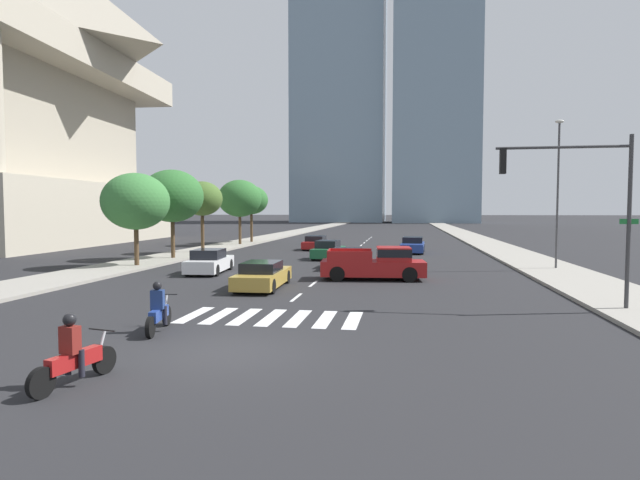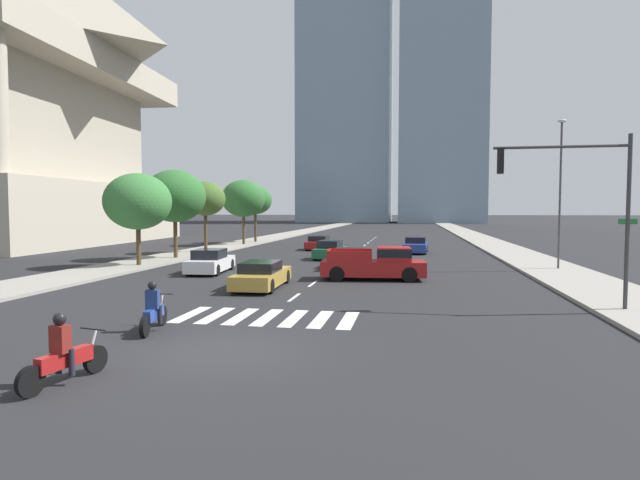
# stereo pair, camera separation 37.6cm
# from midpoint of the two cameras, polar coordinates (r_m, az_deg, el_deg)

# --- Properties ---
(ground_plane) EXTENTS (800.00, 800.00, 0.00)m
(ground_plane) POSITION_cam_midpoint_polar(r_m,az_deg,el_deg) (13.49, -10.81, -11.97)
(ground_plane) COLOR #232326
(sidewalk_east) EXTENTS (4.00, 260.00, 0.15)m
(sidewalk_east) POSITION_cam_midpoint_polar(r_m,az_deg,el_deg) (43.17, 20.35, -1.53)
(sidewalk_east) COLOR gray
(sidewalk_east) RESTS_ON ground
(sidewalk_west) EXTENTS (4.00, 260.00, 0.15)m
(sidewalk_west) POSITION_cam_midpoint_polar(r_m,az_deg,el_deg) (45.76, -13.03, -1.15)
(sidewalk_west) COLOR gray
(sidewalk_west) RESTS_ON ground
(crosswalk_near) EXTENTS (5.85, 2.75, 0.01)m
(crosswalk_near) POSITION_cam_midpoint_polar(r_m,az_deg,el_deg) (17.41, -5.98, -8.44)
(crosswalk_near) COLOR silver
(crosswalk_near) RESTS_ON ground
(lane_divider_center) EXTENTS (0.14, 50.00, 0.01)m
(lane_divider_center) POSITION_cam_midpoint_polar(r_m,az_deg,el_deg) (44.81, 3.46, -1.26)
(lane_divider_center) COLOR silver
(lane_divider_center) RESTS_ON ground
(motorcycle_lead) EXTENTS (0.72, 2.18, 1.49)m
(motorcycle_lead) POSITION_cam_midpoint_polar(r_m,az_deg,el_deg) (16.02, -17.94, -7.50)
(motorcycle_lead) COLOR black
(motorcycle_lead) RESTS_ON ground
(motorcycle_trailing) EXTENTS (0.77, 2.19, 1.49)m
(motorcycle_trailing) POSITION_cam_midpoint_polar(r_m,az_deg,el_deg) (11.87, -26.23, -11.45)
(motorcycle_trailing) COLOR black
(motorcycle_trailing) RESTS_ON ground
(pickup_truck) EXTENTS (5.39, 2.44, 1.67)m
(pickup_truck) POSITION_cam_midpoint_polar(r_m,az_deg,el_deg) (26.65, 5.98, -2.61)
(pickup_truck) COLOR maroon
(pickup_truck) RESTS_ON ground
(sedan_blue_0) EXTENTS (2.11, 4.86, 1.31)m
(sedan_blue_0) POSITION_cam_midpoint_polar(r_m,az_deg,el_deg) (43.99, 9.89, -0.59)
(sedan_blue_0) COLOR navy
(sedan_blue_0) RESTS_ON ground
(sedan_red_1) EXTENTS (2.07, 4.69, 1.19)m
(sedan_red_1) POSITION_cam_midpoint_polar(r_m,az_deg,el_deg) (32.06, 2.54, -2.06)
(sedan_red_1) COLOR maroon
(sedan_red_1) RESTS_ON ground
(sedan_green_2) EXTENTS (2.06, 4.41, 1.35)m
(sedan_green_2) POSITION_cam_midpoint_polar(r_m,az_deg,el_deg) (37.87, 0.64, -1.15)
(sedan_green_2) COLOR #1E6038
(sedan_green_2) RESTS_ON ground
(sedan_red_3) EXTENTS (1.98, 4.58, 1.25)m
(sedan_red_3) POSITION_cam_midpoint_polar(r_m,az_deg,el_deg) (46.90, -0.64, -0.34)
(sedan_red_3) COLOR maroon
(sedan_red_3) RESTS_ON ground
(sedan_white_4) EXTENTS (2.15, 4.64, 1.36)m
(sedan_white_4) POSITION_cam_midpoint_polar(r_m,az_deg,el_deg) (30.05, -12.39, -2.37)
(sedan_white_4) COLOR silver
(sedan_white_4) RESTS_ON ground
(sedan_gold_5) EXTENTS (1.91, 4.82, 1.22)m
(sedan_gold_5) POSITION_cam_midpoint_polar(r_m,az_deg,el_deg) (23.81, -6.77, -3.90)
(sedan_gold_5) COLOR #B28E38
(sedan_gold_5) RESTS_ON ground
(traffic_signal_near) EXTENTS (4.74, 0.28, 5.97)m
(traffic_signal_near) POSITION_cam_midpoint_polar(r_m,az_deg,el_deg) (20.13, 26.06, 4.98)
(traffic_signal_near) COLOR #333335
(traffic_signal_near) RESTS_ON sidewalk_east
(street_lamp_east) EXTENTS (0.50, 0.24, 8.63)m
(street_lamp_east) POSITION_cam_midpoint_polar(r_m,az_deg,el_deg) (33.35, 24.36, 5.63)
(street_lamp_east) COLOR #3F3F42
(street_lamp_east) RESTS_ON sidewalk_east
(street_tree_nearest) EXTENTS (4.10, 4.10, 5.68)m
(street_tree_nearest) POSITION_cam_midpoint_polar(r_m,az_deg,el_deg) (34.00, -19.88, 3.99)
(street_tree_nearest) COLOR #4C3823
(street_tree_nearest) RESTS_ON sidewalk_west
(street_tree_second) EXTENTS (4.39, 4.39, 6.28)m
(street_tree_second) POSITION_cam_midpoint_polar(r_m,az_deg,el_deg) (38.56, -16.18, 4.65)
(street_tree_second) COLOR #4C3823
(street_tree_second) RESTS_ON sidewalk_west
(street_tree_third) EXTENTS (3.30, 3.30, 5.75)m
(street_tree_third) POSITION_cam_midpoint_polar(r_m,az_deg,el_deg) (43.63, -13.05, 4.43)
(street_tree_third) COLOR #4C3823
(street_tree_third) RESTS_ON sidewalk_west
(street_tree_fourth) EXTENTS (4.37, 4.37, 6.45)m
(street_tree_fourth) POSITION_cam_midpoint_polar(r_m,az_deg,el_deg) (52.84, -9.01, 4.52)
(street_tree_fourth) COLOR #4C3823
(street_tree_fourth) RESTS_ON sidewalk_west
(street_tree_fifth) EXTENTS (3.61, 3.61, 6.03)m
(street_tree_fifth) POSITION_cam_midpoint_polar(r_m,az_deg,el_deg) (56.64, -7.74, 4.35)
(street_tree_fifth) COLOR #4C3823
(street_tree_fifth) RESTS_ON sidewalk_west
(office_tower_left_skyline) EXTENTS (27.32, 27.40, 122.99)m
(office_tower_left_skyline) POSITION_cam_midpoint_polar(r_m,az_deg,el_deg) (173.95, 2.26, 22.54)
(office_tower_left_skyline) COLOR #7A93A8
(office_tower_left_skyline) RESTS_ON ground
(office_tower_center_skyline) EXTENTS (23.97, 22.96, 108.51)m
(office_tower_center_skyline) POSITION_cam_midpoint_polar(r_m,az_deg,el_deg) (164.58, 12.54, 20.95)
(office_tower_center_skyline) COLOR #7A93A8
(office_tower_center_skyline) RESTS_ON ground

